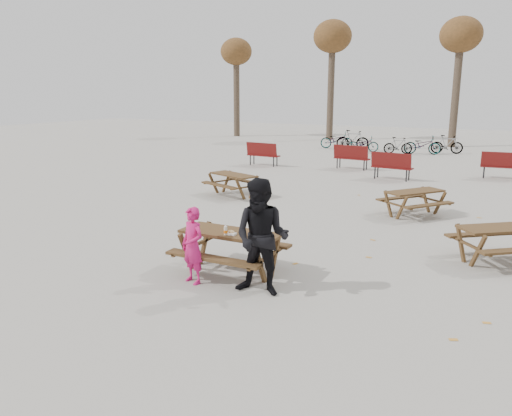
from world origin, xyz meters
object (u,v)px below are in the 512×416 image
at_px(main_picnic_table, 230,242).
at_px(food_tray, 231,234).
at_px(child, 193,245).
at_px(picnic_table_north, 233,185).
at_px(soda_bottle, 226,231).
at_px(picnic_table_east, 501,244).
at_px(adult, 262,237).
at_px(picnic_table_far, 414,203).

relative_size(main_picnic_table, food_tray, 10.00).
distance_m(child, picnic_table_north, 7.37).
xyz_separation_m(main_picnic_table, soda_bottle, (0.03, -0.21, 0.26)).
xyz_separation_m(picnic_table_east, picnic_table_north, (-7.71, 3.10, -0.00)).
xyz_separation_m(child, picnic_table_north, (-3.06, 6.70, -0.32)).
distance_m(soda_bottle, picnic_table_east, 5.32).
relative_size(adult, picnic_table_far, 1.22).
relative_size(child, picnic_table_far, 0.85).
height_order(main_picnic_table, food_tray, food_tray).
height_order(food_tray, soda_bottle, soda_bottle).
relative_size(food_tray, child, 0.14).
distance_m(child, picnic_table_east, 5.89).
height_order(soda_bottle, picnic_table_north, soda_bottle).
distance_m(picnic_table_north, picnic_table_far, 5.54).
bearing_deg(picnic_table_far, soda_bottle, -162.00).
height_order(adult, picnic_table_east, adult).
bearing_deg(child, main_picnic_table, 82.29).
xyz_separation_m(main_picnic_table, adult, (0.93, -0.59, 0.36)).
distance_m(food_tray, soda_bottle, 0.11).
relative_size(main_picnic_table, picnic_table_north, 1.12).
xyz_separation_m(child, picnic_table_east, (4.65, 3.60, -0.31)).
distance_m(adult, picnic_table_north, 7.90).
distance_m(main_picnic_table, adult, 1.16).
bearing_deg(picnic_table_north, food_tray, -39.56).
bearing_deg(picnic_table_east, food_tray, 177.88).
bearing_deg(food_tray, picnic_table_east, 36.08).
bearing_deg(food_tray, child, -129.77).
bearing_deg(soda_bottle, main_picnic_table, 98.51).
distance_m(food_tray, picnic_table_east, 5.22).
bearing_deg(picnic_table_east, picnic_table_far, 87.13).
bearing_deg(picnic_table_far, main_picnic_table, -162.90).
height_order(child, picnic_table_far, child).
relative_size(child, picnic_table_north, 0.83).
relative_size(main_picnic_table, child, 1.36).
xyz_separation_m(picnic_table_east, picnic_table_far, (-2.16, 3.05, -0.02)).
relative_size(soda_bottle, picnic_table_north, 0.11).
xyz_separation_m(main_picnic_table, child, (-0.33, -0.70, 0.08)).
relative_size(main_picnic_table, picnic_table_east, 1.11).
distance_m(main_picnic_table, child, 0.78).
xyz_separation_m(soda_bottle, child, (-0.36, -0.49, -0.18)).
bearing_deg(picnic_table_far, food_tray, -161.46).
xyz_separation_m(main_picnic_table, picnic_table_east, (4.32, 2.90, -0.24)).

